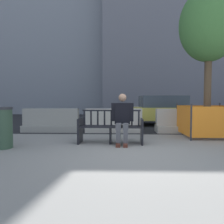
{
  "coord_description": "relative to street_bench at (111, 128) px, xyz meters",
  "views": [
    {
      "loc": [
        -0.47,
        -4.56,
        1.15
      ],
      "look_at": [
        -0.65,
        2.67,
        0.75
      ],
      "focal_mm": 35.0,
      "sensor_mm": 36.0,
      "label": 1
    }
  ],
  "objects": [
    {
      "name": "ground_plane",
      "position": [
        0.65,
        -1.19,
        -0.4
      ],
      "size": [
        200.0,
        200.0,
        0.0
      ],
      "primitive_type": "plane",
      "color": "gray"
    },
    {
      "name": "street_asphalt",
      "position": [
        0.65,
        7.51,
        -0.39
      ],
      "size": [
        120.0,
        12.0,
        0.01
      ],
      "primitive_type": "cube",
      "color": "black",
      "rests_on": "ground"
    },
    {
      "name": "street_bench",
      "position": [
        0.0,
        0.0,
        0.0
      ],
      "size": [
        1.71,
        0.61,
        0.88
      ],
      "color": "black",
      "rests_on": "ground"
    },
    {
      "name": "seated_person",
      "position": [
        0.31,
        -0.07,
        0.29
      ],
      "size": [
        0.59,
        0.74,
        1.31
      ],
      "color": "black",
      "rests_on": "ground"
    },
    {
      "name": "jersey_barrier_centre",
      "position": [
        0.05,
        2.05,
        -0.06
      ],
      "size": [
        2.0,
        0.69,
        0.84
      ],
      "color": "#ADA89E",
      "rests_on": "ground"
    },
    {
      "name": "jersey_barrier_left",
      "position": [
        -2.23,
        2.09,
        -0.06
      ],
      "size": [
        2.0,
        0.69,
        0.84
      ],
      "color": "gray",
      "rests_on": "ground"
    },
    {
      "name": "jersey_barrier_right",
      "position": [
        2.55,
        1.98,
        -0.06
      ],
      "size": [
        2.0,
        0.68,
        0.84
      ],
      "color": "#ADA89E",
      "rests_on": "ground"
    },
    {
      "name": "street_tree",
      "position": [
        2.99,
        1.14,
        3.02
      ],
      "size": [
        1.8,
        1.8,
        4.58
      ],
      "color": "brown",
      "rests_on": "ground"
    },
    {
      "name": "construction_fence",
      "position": [
        2.99,
        1.14,
        0.13
      ],
      "size": [
        1.52,
        1.52,
        1.05
      ],
      "color": "#2D2D33",
      "rests_on": "ground"
    },
    {
      "name": "car_taxi_near",
      "position": [
        2.12,
        4.38,
        0.27
      ],
      "size": [
        4.42,
        2.05,
        1.34
      ],
      "color": "#DBC64C",
      "rests_on": "ground"
    },
    {
      "name": "trash_bin",
      "position": [
        -2.57,
        -0.67,
        0.1
      ],
      "size": [
        0.51,
        0.51,
        0.98
      ],
      "color": "#334C38",
      "rests_on": "ground"
    },
    {
      "name": "building_centre_right",
      "position": [
        7.19,
        15.76,
        9.21
      ],
      "size": [
        16.19,
        11.34,
        19.22
      ],
      "color": "slate",
      "rests_on": "ground"
    }
  ]
}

